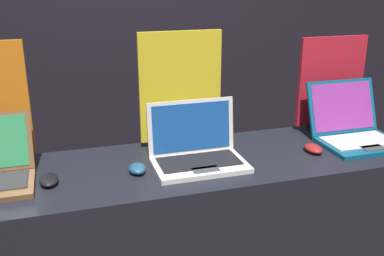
{
  "coord_description": "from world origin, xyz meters",
  "views": [
    {
      "loc": [
        -0.5,
        -1.38,
        1.73
      ],
      "look_at": [
        -0.0,
        0.28,
        1.13
      ],
      "focal_mm": 42.0,
      "sensor_mm": 36.0,
      "label": 1
    }
  ],
  "objects": [
    {
      "name": "mouse_front",
      "position": [
        -0.58,
        0.24,
        0.99
      ],
      "size": [
        0.07,
        0.11,
        0.03
      ],
      "color": "black",
      "rests_on": "display_counter"
    },
    {
      "name": "wall_back",
      "position": [
        0.0,
        1.7,
        1.4
      ],
      "size": [
        8.0,
        0.05,
        2.8
      ],
      "color": "black",
      "rests_on": "ground_plane"
    },
    {
      "name": "mouse_back",
      "position": [
        0.54,
        0.23,
        0.99
      ],
      "size": [
        0.07,
        0.11,
        0.03
      ],
      "color": "maroon",
      "rests_on": "display_counter"
    },
    {
      "name": "laptop_middle",
      "position": [
        0.01,
        0.26,
        1.04
      ],
      "size": [
        0.38,
        0.26,
        0.25
      ],
      "color": "silver",
      "rests_on": "display_counter"
    },
    {
      "name": "promo_stand_middle",
      "position": [
        0.01,
        0.51,
        1.22
      ],
      "size": [
        0.38,
        0.07,
        0.52
      ],
      "color": "black",
      "rests_on": "display_counter"
    },
    {
      "name": "mouse_middle",
      "position": [
        -0.24,
        0.24,
        0.99
      ],
      "size": [
        0.07,
        0.09,
        0.04
      ],
      "color": "navy",
      "rests_on": "display_counter"
    },
    {
      "name": "laptop_back",
      "position": [
        0.79,
        0.29,
        1.04
      ],
      "size": [
        0.36,
        0.36,
        0.26
      ],
      "color": "#0F5170",
      "rests_on": "display_counter"
    },
    {
      "name": "promo_stand_back",
      "position": [
        0.79,
        0.51,
        1.2
      ],
      "size": [
        0.36,
        0.07,
        0.46
      ],
      "color": "black",
      "rests_on": "display_counter"
    }
  ]
}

